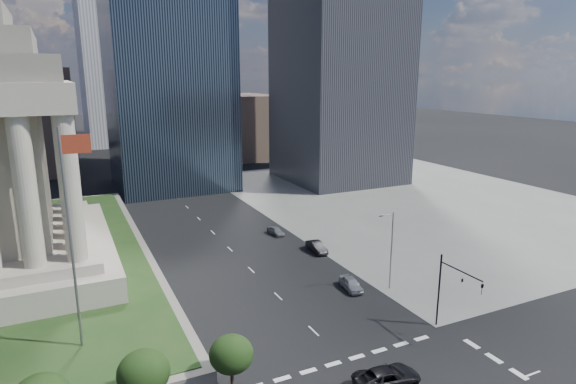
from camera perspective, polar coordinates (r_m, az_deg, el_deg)
ground at (r=124.58m, az=-14.75°, el=1.13°), size 500.00×500.00×0.00m
sidewalk_ne at (r=108.02m, az=14.48°, el=-0.73°), size 68.00×90.00×0.03m
flagpole at (r=45.69m, az=-24.28°, el=-3.96°), size 2.52×0.24×20.00m
midrise_glass at (r=117.39m, az=-14.19°, el=15.19°), size 26.00×26.00×60.00m
building_filler_ne at (r=160.07m, az=-5.69°, el=7.82°), size 20.00×30.00×20.00m
building_filler_nw at (r=150.54m, az=-28.71°, el=7.40°), size 24.00×30.00×28.00m
traffic_signal_ne at (r=52.36m, az=18.90°, el=-10.47°), size 0.30×5.74×8.00m
street_lamp_north at (r=60.57m, az=12.05°, el=-6.28°), size 2.13×0.22×10.00m
pickup_truck at (r=44.97m, az=11.67°, el=-20.69°), size 3.25×6.18×1.66m
parked_sedan_near at (r=61.43m, az=7.49°, el=-10.73°), size 2.47×4.71×1.53m
parked_sedan_mid at (r=73.27m, az=3.42°, el=-6.51°), size 1.89×4.84×1.57m
parked_sedan_far at (r=80.86m, az=-1.45°, el=-4.61°), size 4.13×1.99×1.36m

